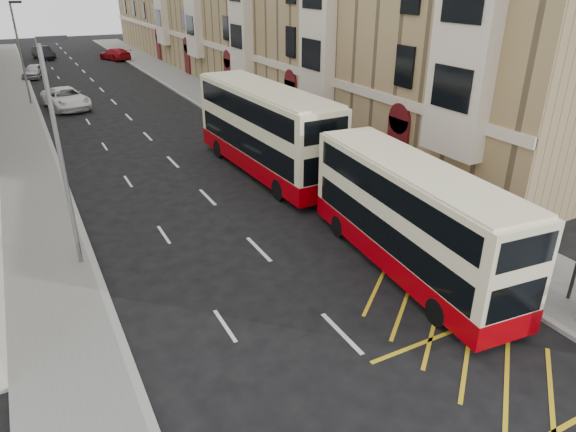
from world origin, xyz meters
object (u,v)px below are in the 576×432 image
pedestrian_far (492,247)px  white_van (66,98)px  pedestrian_mid (548,245)px  car_red (115,54)px  car_dark (43,53)px  street_lamp_near (60,146)px  car_silver (34,71)px  double_decker_front (410,218)px  double_decker_rear (265,131)px  street_lamp_far (20,48)px

pedestrian_far → white_van: size_ratio=0.28×
pedestrian_mid → car_red: size_ratio=0.36×
pedestrian_far → car_dark: pedestrian_far is taller
street_lamp_near → pedestrian_mid: 17.46m
white_van → car_red: 27.60m
white_van → car_silver: (-1.37, 16.60, -0.10)m
car_dark → pedestrian_far: bearing=-94.7°
pedestrian_far → car_dark: (-9.96, 66.05, -0.19)m
double_decker_front → pedestrian_mid: bearing=-24.3°
pedestrian_mid → white_van: 37.68m
double_decker_rear → car_dark: double_decker_rear is taller
car_silver → white_van: bearing=-66.0°
pedestrian_mid → car_dark: bearing=79.7°
street_lamp_near → car_silver: bearing=88.5°
double_decker_front → car_silver: double_decker_front is taller
double_decker_rear → car_silver: size_ratio=2.78×
street_lamp_far → pedestrian_mid: size_ratio=4.33×
pedestrian_mid → car_dark: (-11.76, 66.97, -0.28)m
street_lamp_far → car_silver: street_lamp_far is taller
car_dark → car_red: (8.20, -5.25, -0.05)m
street_lamp_near → double_decker_front: size_ratio=0.77×
street_lamp_far → white_van: street_lamp_far is taller
double_decker_rear → car_dark: (-7.24, 52.80, -1.58)m
car_dark → car_red: car_dark is taller
street_lamp_far → double_decker_front: street_lamp_far is taller
street_lamp_near → white_van: street_lamp_near is taller
double_decker_front → double_decker_rear: double_decker_rear is taller
pedestrian_far → pedestrian_mid: bearing=-172.3°
street_lamp_far → white_van: size_ratio=1.34×
pedestrian_mid → car_silver: (-13.77, 52.18, -0.35)m
double_decker_rear → pedestrian_far: size_ratio=7.03×
street_lamp_far → double_decker_rear: bearing=-66.7°
street_lamp_far → car_red: (11.36, 23.39, -3.89)m
double_decker_front → pedestrian_mid: (4.39, -2.48, -0.99)m
pedestrian_mid → double_decker_front: bearing=130.3°
street_lamp_far → car_dark: (3.16, 28.64, -3.84)m
car_dark → street_lamp_far: bearing=-109.6°
street_lamp_far → double_decker_rear: street_lamp_far is taller
pedestrian_far → car_dark: 66.80m
white_van → car_dark: bearing=79.5°
pedestrian_far → car_silver: bearing=-42.0°
street_lamp_near → pedestrian_far: bearing=-29.5°
street_lamp_far → double_decker_rear: 26.40m
pedestrian_far → street_lamp_near: bearing=5.4°
double_decker_front → double_decker_rear: 11.70m
street_lamp_far → car_silver: 14.43m
car_dark → street_lamp_near: bearing=-106.4°
white_van → street_lamp_far: bearing=123.1°
street_lamp_far → double_decker_front: size_ratio=0.77×
double_decker_front → pedestrian_mid: double_decker_front is taller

